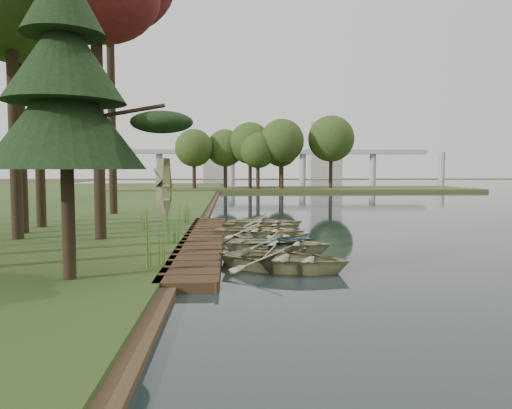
{
  "coord_description": "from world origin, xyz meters",
  "views": [
    {
      "loc": [
        -0.53,
        -19.77,
        2.99
      ],
      "look_at": [
        0.62,
        1.94,
        1.47
      ],
      "focal_mm": 35.0,
      "sensor_mm": 36.0,
      "label": 1
    }
  ],
  "objects_px": {
    "rowboat_2": "(279,243)",
    "rowboat_0": "(286,257)",
    "rowboat_1": "(268,251)",
    "pine_tree": "(65,84)",
    "boardwalk": "(203,241)",
    "stored_rowboat": "(166,215)"
  },
  "relations": [
    {
      "from": "stored_rowboat",
      "to": "pine_tree",
      "type": "xyz_separation_m",
      "value": [
        -0.64,
        -13.6,
        4.4
      ]
    },
    {
      "from": "rowboat_1",
      "to": "rowboat_2",
      "type": "height_order",
      "value": "rowboat_2"
    },
    {
      "from": "rowboat_2",
      "to": "pine_tree",
      "type": "relative_size",
      "value": 0.47
    },
    {
      "from": "rowboat_1",
      "to": "pine_tree",
      "type": "relative_size",
      "value": 0.39
    },
    {
      "from": "boardwalk",
      "to": "pine_tree",
      "type": "distance_m",
      "value": 9.32
    },
    {
      "from": "rowboat_0",
      "to": "boardwalk",
      "type": "bearing_deg",
      "value": 51.28
    },
    {
      "from": "boardwalk",
      "to": "rowboat_2",
      "type": "xyz_separation_m",
      "value": [
        2.8,
        -2.41,
        0.28
      ]
    },
    {
      "from": "rowboat_0",
      "to": "rowboat_2",
      "type": "height_order",
      "value": "rowboat_0"
    },
    {
      "from": "pine_tree",
      "to": "rowboat_0",
      "type": "bearing_deg",
      "value": 19.74
    },
    {
      "from": "boardwalk",
      "to": "rowboat_2",
      "type": "distance_m",
      "value": 3.71
    },
    {
      "from": "rowboat_0",
      "to": "rowboat_1",
      "type": "distance_m",
      "value": 1.63
    },
    {
      "from": "pine_tree",
      "to": "boardwalk",
      "type": "bearing_deg",
      "value": 68.7
    },
    {
      "from": "rowboat_1",
      "to": "pine_tree",
      "type": "distance_m",
      "value": 7.86
    },
    {
      "from": "rowboat_1",
      "to": "pine_tree",
      "type": "xyz_separation_m",
      "value": [
        -5.2,
        -3.59,
        4.68
      ]
    },
    {
      "from": "rowboat_1",
      "to": "pine_tree",
      "type": "bearing_deg",
      "value": 101.42
    },
    {
      "from": "rowboat_0",
      "to": "stored_rowboat",
      "type": "distance_m",
      "value": 12.61
    },
    {
      "from": "rowboat_0",
      "to": "pine_tree",
      "type": "bearing_deg",
      "value": 134.15
    },
    {
      "from": "rowboat_0",
      "to": "rowboat_2",
      "type": "relative_size",
      "value": 1.02
    },
    {
      "from": "stored_rowboat",
      "to": "rowboat_1",
      "type": "bearing_deg",
      "value": -143.77
    },
    {
      "from": "rowboat_2",
      "to": "boardwalk",
      "type": "bearing_deg",
      "value": 65.23
    },
    {
      "from": "rowboat_2",
      "to": "rowboat_0",
      "type": "bearing_deg",
      "value": -165.44
    },
    {
      "from": "pine_tree",
      "to": "stored_rowboat",
      "type": "bearing_deg",
      "value": 87.31
    }
  ]
}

